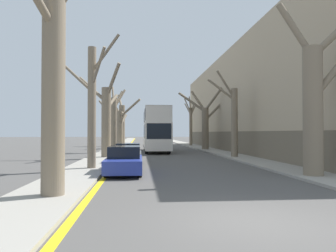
{
  "coord_description": "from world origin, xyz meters",
  "views": [
    {
      "loc": [
        -2.52,
        -7.29,
        2.02
      ],
      "look_at": [
        0.03,
        21.89,
        2.61
      ],
      "focal_mm": 35.0,
      "sensor_mm": 36.0,
      "label": 1
    }
  ],
  "objects": [
    {
      "name": "street_tree_right_3",
      "position": [
        5.11,
        41.12,
        3.42
      ],
      "size": [
        1.89,
        2.19,
        7.33
      ],
      "color": "#7A6B56",
      "rests_on": "ground"
    },
    {
      "name": "kerb_line_stripe",
      "position": [
        -4.09,
        50.0,
        0.0
      ],
      "size": [
        0.24,
        120.0,
        0.01
      ],
      "primitive_type": "cube",
      "color": "yellow",
      "rests_on": "ground"
    },
    {
      "name": "double_decker_bus",
      "position": [
        -0.77,
        27.18,
        2.55
      ],
      "size": [
        2.5,
        10.6,
        4.51
      ],
      "color": "silver",
      "rests_on": "ground"
    },
    {
      "name": "street_tree_left_1",
      "position": [
        -5.09,
        10.66,
        3.6
      ],
      "size": [
        3.31,
        2.5,
        7.32
      ],
      "color": "#7A6B56",
      "rests_on": "ground"
    },
    {
      "name": "street_tree_left_5",
      "position": [
        -5.26,
        42.11,
        3.52
      ],
      "size": [
        2.22,
        4.04,
        8.02
      ],
      "color": "#7A6B56",
      "rests_on": "ground"
    },
    {
      "name": "building_facade_right",
      "position": [
        11.61,
        28.45,
        5.32
      ],
      "size": [
        10.08,
        44.99,
        10.67
      ],
      "color": "tan",
      "rests_on": "ground"
    },
    {
      "name": "street_tree_left_3",
      "position": [
        -5.15,
        26.33,
        3.29
      ],
      "size": [
        3.07,
        3.09,
        6.85
      ],
      "color": "#7A6B56",
      "rests_on": "ground"
    },
    {
      "name": "parked_car_0",
      "position": [
        -3.26,
        8.97,
        0.64
      ],
      "size": [
        1.72,
        4.32,
        1.35
      ],
      "color": "navy",
      "rests_on": "ground"
    },
    {
      "name": "sidewalk_right",
      "position": [
        5.45,
        50.0,
        0.06
      ],
      "size": [
        2.35,
        120.0,
        0.12
      ],
      "primitive_type": "cube",
      "color": "gray",
      "rests_on": "ground"
    },
    {
      "name": "street_tree_left_2",
      "position": [
        -5.15,
        18.78,
        3.25
      ],
      "size": [
        3.52,
        3.68,
        7.35
      ],
      "color": "#7A6B56",
      "rests_on": "ground"
    },
    {
      "name": "ground_plane",
      "position": [
        0.0,
        0.0,
        0.0
      ],
      "size": [
        300.0,
        300.0,
        0.0
      ],
      "primitive_type": "plane",
      "color": "#4C4947"
    },
    {
      "name": "sidewalk_left",
      "position": [
        -5.45,
        50.0,
        0.06
      ],
      "size": [
        2.35,
        120.0,
        0.12
      ],
      "primitive_type": "cube",
      "color": "gray",
      "rests_on": "ground"
    },
    {
      "name": "street_tree_right_2",
      "position": [
        4.99,
        29.9,
        3.16
      ],
      "size": [
        4.96,
        3.48,
        6.93
      ],
      "color": "#7A6B56",
      "rests_on": "ground"
    },
    {
      "name": "street_tree_right_1",
      "position": [
        4.95,
        18.23,
        3.13
      ],
      "size": [
        2.67,
        1.29,
        6.97
      ],
      "color": "#7A6B56",
      "rests_on": "ground"
    },
    {
      "name": "street_tree_left_4",
      "position": [
        -4.86,
        34.32,
        2.69
      ],
      "size": [
        3.05,
        3.54,
        6.25
      ],
      "color": "#7A6B56",
      "rests_on": "ground"
    },
    {
      "name": "parked_car_1",
      "position": [
        -3.26,
        14.34,
        0.62
      ],
      "size": [
        1.7,
        4.27,
        1.31
      ],
      "color": "#4C5156",
      "rests_on": "ground"
    },
    {
      "name": "street_tree_right_0",
      "position": [
        5.27,
        6.66,
        3.41
      ],
      "size": [
        3.76,
        1.33,
        7.94
      ],
      "color": "#7A6B56",
      "rests_on": "ground"
    },
    {
      "name": "street_tree_left_0",
      "position": [
        -5.19,
        2.91,
        3.86
      ],
      "size": [
        3.98,
        4.0,
        8.35
      ],
      "color": "#7A6B56",
      "rests_on": "ground"
    }
  ]
}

